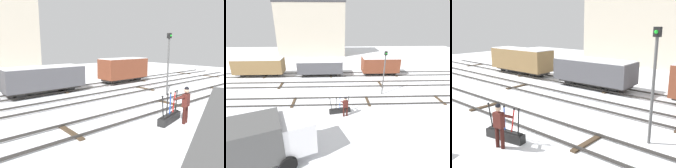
% 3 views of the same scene
% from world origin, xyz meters
% --- Properties ---
extents(ground_plane, '(60.00, 60.00, 0.00)m').
position_xyz_m(ground_plane, '(0.00, 0.00, 0.00)').
color(ground_plane, white).
extents(track_main_line, '(44.00, 1.94, 0.18)m').
position_xyz_m(track_main_line, '(0.00, 0.00, 0.11)').
color(track_main_line, '#2D2B28').
rests_on(track_main_line, ground_plane).
extents(track_siding_near, '(44.00, 1.94, 0.18)m').
position_xyz_m(track_siding_near, '(0.00, 4.21, 0.11)').
color(track_siding_near, '#2D2B28').
rests_on(track_siding_near, ground_plane).
extents(track_siding_far, '(44.00, 1.94, 0.18)m').
position_xyz_m(track_siding_far, '(0.00, 7.76, 0.11)').
color(track_siding_far, '#2D2B28').
rests_on(track_siding_far, ground_plane).
extents(switch_lever_frame, '(1.84, 0.69, 1.45)m').
position_xyz_m(switch_lever_frame, '(0.76, -1.86, 0.25)').
color(switch_lever_frame, black).
rests_on(switch_lever_frame, ground_plane).
extents(rail_worker, '(0.62, 0.71, 1.75)m').
position_xyz_m(rail_worker, '(1.18, -2.39, 0.99)').
color(rail_worker, '#351511').
rests_on(rail_worker, ground_plane).
extents(signal_post, '(0.24, 0.32, 4.48)m').
position_xyz_m(signal_post, '(5.32, 1.59, 2.69)').
color(signal_post, '#4C4C4C').
rests_on(signal_post, ground_plane).
extents(freight_car_back_track, '(4.87, 2.06, 2.42)m').
position_xyz_m(freight_car_back_track, '(6.66, 7.76, 1.39)').
color(freight_car_back_track, '#2D2B28').
rests_on(freight_car_back_track, ground_plane).
extents(freight_car_far_end, '(5.92, 2.40, 2.09)m').
position_xyz_m(freight_car_far_end, '(-1.43, 7.76, 1.23)').
color(freight_car_far_end, '#2D2B28').
rests_on(freight_car_far_end, ground_plane).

